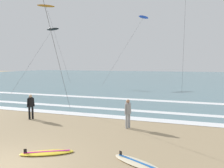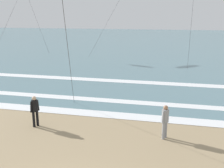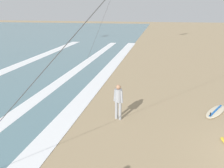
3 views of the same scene
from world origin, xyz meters
The scene contains 3 objects.
wave_foam_shoreline centered at (-0.41, 8.46, 0.01)m, with size 57.19×1.01×0.01m, color white.
surfer_background_far centered at (2.58, 6.15, 0.96)m, with size 0.32×0.49×1.60m.
surfboard_foreground_flat centered at (4.20, 1.71, 0.05)m, with size 2.15×1.48×0.25m.
Camera 3 is at (-8.41, 4.38, 4.87)m, focal length 43.04 mm.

